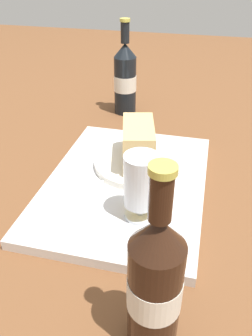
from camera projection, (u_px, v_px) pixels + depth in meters
ground_plane at (126, 188)px, 0.73m from camera, size 3.00×3.00×0.00m
tray at (126, 184)px, 0.72m from camera, size 0.44×0.32×0.02m
placemat at (126, 180)px, 0.72m from camera, size 0.38×0.27×0.00m
plate at (138, 163)px, 0.76m from camera, size 0.19×0.19×0.01m
sandwich at (138, 144)px, 0.73m from camera, size 0.14×0.09×0.08m
beer_glass at (141, 185)px, 0.59m from camera, size 0.06×0.06×0.12m
napkin_folded at (80, 192)px, 0.68m from camera, size 0.09×0.07×0.01m
beer_bottle at (155, 284)px, 0.40m from camera, size 0.07×0.07×0.27m
second_bottle at (125, 78)px, 1.00m from camera, size 0.07×0.07×0.27m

